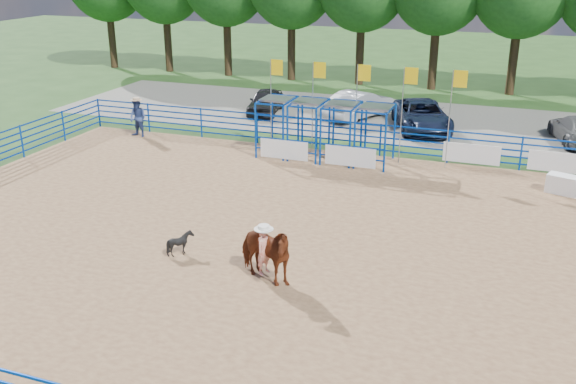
# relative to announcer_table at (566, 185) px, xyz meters

# --- Properties ---
(ground) EXTENTS (120.00, 120.00, 0.00)m
(ground) POSITION_rel_announcer_table_xyz_m (-7.70, -7.65, -0.38)
(ground) COLOR #2F5421
(ground) RESTS_ON ground
(arena_dirt) EXTENTS (30.00, 20.00, 0.02)m
(arena_dirt) POSITION_rel_announcer_table_xyz_m (-7.70, -7.65, -0.37)
(arena_dirt) COLOR #9B734D
(arena_dirt) RESTS_ON ground
(gravel_strip) EXTENTS (40.00, 10.00, 0.01)m
(gravel_strip) POSITION_rel_announcer_table_xyz_m (-7.70, 9.35, -0.37)
(gravel_strip) COLOR gray
(gravel_strip) RESTS_ON ground
(announcer_table) EXTENTS (1.47, 1.00, 0.72)m
(announcer_table) POSITION_rel_announcer_table_xyz_m (0.00, 0.00, 0.00)
(announcer_table) COLOR white
(announcer_table) RESTS_ON arena_dirt
(horse_and_rider) EXTENTS (2.30, 1.65, 2.38)m
(horse_and_rider) POSITION_rel_announcer_table_xyz_m (-8.21, -10.35, 0.58)
(horse_and_rider) COLOR maroon
(horse_and_rider) RESTS_ON arena_dirt
(calf) EXTENTS (0.74, 0.67, 0.77)m
(calf) POSITION_rel_announcer_table_xyz_m (-11.23, -9.68, 0.02)
(calf) COLOR black
(calf) RESTS_ON arena_dirt
(spectator_cowboy) EXTENTS (1.04, 0.87, 1.95)m
(spectator_cowboy) POSITION_rel_announcer_table_xyz_m (-19.69, 1.36, 0.61)
(spectator_cowboy) COLOR navy
(spectator_cowboy) RESTS_ON arena_dirt
(car_a) EXTENTS (2.17, 4.12, 1.34)m
(car_a) POSITION_rel_announcer_table_xyz_m (-15.64, 8.23, 0.30)
(car_a) COLOR black
(car_a) RESTS_ON gravel_strip
(car_b) EXTENTS (3.33, 4.84, 1.51)m
(car_b) POSITION_rel_announcer_table_xyz_m (-10.35, 8.98, 0.39)
(car_b) COLOR #9B9EA3
(car_b) RESTS_ON gravel_strip
(car_c) EXTENTS (4.13, 5.88, 1.49)m
(car_c) POSITION_rel_announcer_table_xyz_m (-6.68, 7.61, 0.38)
(car_c) COLOR #141B32
(car_c) RESTS_ON gravel_strip
(perimeter_fence) EXTENTS (30.10, 20.10, 1.50)m
(perimeter_fence) POSITION_rel_announcer_table_xyz_m (-7.70, -7.65, 0.37)
(perimeter_fence) COLOR #083EB0
(perimeter_fence) RESTS_ON ground
(chute_assembly) EXTENTS (19.32, 2.41, 4.20)m
(chute_assembly) POSITION_rel_announcer_table_xyz_m (-9.60, 1.19, 0.88)
(chute_assembly) COLOR #083EB0
(chute_assembly) RESTS_ON ground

